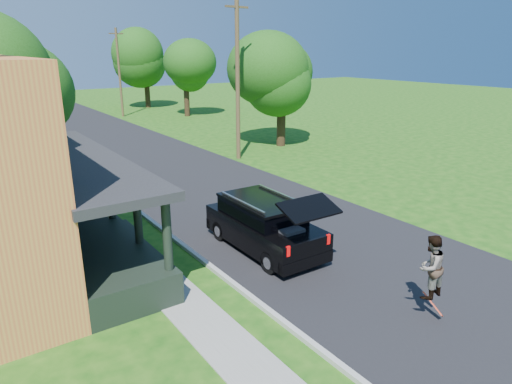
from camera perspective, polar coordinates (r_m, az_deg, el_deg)
ground at (r=14.78m, az=13.05°, el=-8.66°), size 140.00×140.00×0.00m
street at (r=31.11m, az=-15.12°, el=5.02°), size 8.00×120.00×0.02m
curb at (r=30.04m, az=-22.38°, el=3.87°), size 0.15×120.00×0.12m
sidewalk at (r=29.77m, az=-25.27°, el=3.40°), size 1.30×120.00×0.03m
black_suv at (r=15.00m, az=1.05°, el=-4.11°), size 1.94×4.94×2.29m
skateboarder at (r=11.82m, az=20.97°, el=-8.73°), size 0.81×0.65×1.60m
skateboard at (r=12.44m, az=21.21°, el=-12.98°), size 0.21×0.68×0.48m
tree_left_mid at (r=21.99m, az=-29.12°, el=12.84°), size 6.03×5.74×8.18m
tree_right_near at (r=31.04m, az=3.16°, el=14.98°), size 6.63×6.27×7.93m
tree_right_mid at (r=45.92m, az=-8.92°, el=15.60°), size 6.12×5.83×7.65m
tree_right_far at (r=53.85m, az=-13.79°, el=16.16°), size 6.18×6.23×8.55m
utility_pole_near at (r=27.19m, az=-2.31°, el=13.97°), size 1.56×0.27×9.18m
utility_pole_far at (r=47.09m, az=-16.71°, el=14.19°), size 1.42×0.30×8.27m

